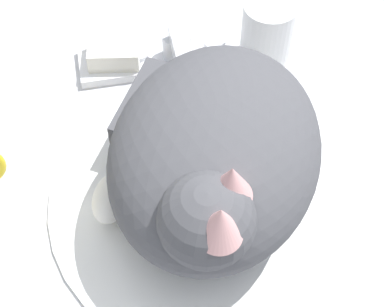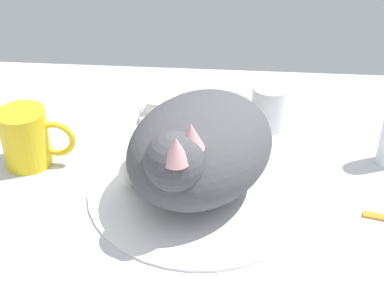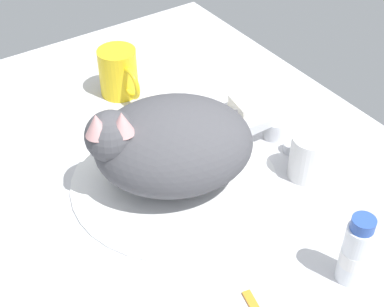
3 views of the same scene
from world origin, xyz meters
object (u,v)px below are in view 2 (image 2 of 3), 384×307
object	(u,v)px
faucet	(208,110)
rinse_cup	(269,107)
coffee_mug	(27,138)
soap_bar	(166,105)
cat	(197,148)

from	to	relation	value
faucet	rinse_cup	distance (cm)	11.12
coffee_mug	soap_bar	xyz separation A→B (cm)	(20.50, 16.11, -2.41)
rinse_cup	soap_bar	size ratio (longest dim) A/B	1.30
coffee_mug	rinse_cup	distance (cm)	41.91
cat	rinse_cup	distance (cm)	23.51
coffee_mug	rinse_cup	world-z (taller)	coffee_mug
coffee_mug	cat	bearing A→B (deg)	-11.50
cat	coffee_mug	distance (cm)	28.62
rinse_cup	soap_bar	world-z (taller)	rinse_cup
coffee_mug	soap_bar	size ratio (longest dim) A/B	1.96
cat	soap_bar	size ratio (longest dim) A/B	5.21
cat	coffee_mug	xyz separation A→B (cm)	(-27.85, 5.67, -3.37)
coffee_mug	soap_bar	world-z (taller)	coffee_mug
faucet	coffee_mug	xyz separation A→B (cm)	(-28.35, -14.94, 2.41)
faucet	cat	bearing A→B (deg)	-91.39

